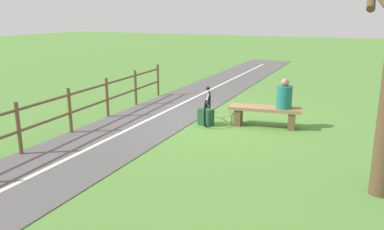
% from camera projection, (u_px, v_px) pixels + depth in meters
% --- Properties ---
extents(ground_plane, '(80.00, 80.00, 0.00)m').
position_uv_depth(ground_plane, '(213.00, 121.00, 10.10)').
color(ground_plane, '#548438').
extents(paved_path, '(4.21, 36.07, 0.02)m').
position_uv_depth(paved_path, '(59.00, 163.00, 7.20)').
color(paved_path, '#565454').
rests_on(paved_path, ground_plane).
extents(path_centre_line, '(1.79, 31.96, 0.00)m').
position_uv_depth(path_centre_line, '(59.00, 163.00, 7.20)').
color(path_centre_line, silver).
rests_on(path_centre_line, paved_path).
extents(bench, '(1.77, 0.77, 0.49)m').
position_uv_depth(bench, '(265.00, 113.00, 9.51)').
color(bench, '#937047').
rests_on(bench, ground_plane).
extents(person_seated, '(0.42, 0.42, 0.72)m').
position_uv_depth(person_seated, '(284.00, 96.00, 9.28)').
color(person_seated, '#1E6B66').
rests_on(person_seated, bench).
extents(bicycle, '(0.63, 1.66, 0.84)m').
position_uv_depth(bicycle, '(207.00, 107.00, 10.06)').
color(bicycle, black).
rests_on(bicycle, ground_plane).
extents(backpack, '(0.40, 0.34, 0.40)m').
position_uv_depth(backpack, '(206.00, 117.00, 9.67)').
color(backpack, '#1E4C2D').
rests_on(backpack, ground_plane).
extents(fence_roadside, '(0.99, 9.32, 1.05)m').
position_uv_depth(fence_roadside, '(69.00, 107.00, 8.92)').
color(fence_roadside, brown).
rests_on(fence_roadside, ground_plane).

